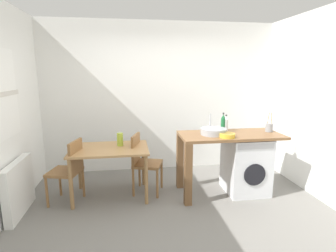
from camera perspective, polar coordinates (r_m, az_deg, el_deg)
The scene contains 17 objects.
ground_plane at distance 3.69m, azimuth 1.94°, elevation -18.00°, with size 5.46×5.46×0.00m, color slate.
wall_back at distance 4.96m, azimuth -1.65°, elevation 6.12°, with size 4.60×0.10×2.70m, color white.
wall_counter_side at distance 4.21m, azimuth 32.31°, elevation 3.37°, with size 0.10×3.80×2.70m, color white.
radiator at distance 4.01m, azimuth -29.28°, elevation -11.46°, with size 0.10×0.80×0.70m, color white.
dining_table at distance 3.97m, azimuth -12.33°, elevation -5.94°, with size 1.10×0.76×0.74m.
chair_person_seat at distance 3.98m, azimuth -20.33°, elevation -8.43°, with size 0.49×0.49×0.90m.
chair_opposite at distance 4.08m, azimuth -5.40°, elevation -7.26°, with size 0.50×0.50×0.90m.
kitchen_counter at distance 4.00m, azimuth 10.32°, elevation -3.98°, with size 1.50×0.68×0.92m.
washing_machine at distance 4.27m, azimuth 16.26°, elevation -7.92°, with size 0.60×0.61×0.86m.
sink_basin at distance 3.93m, azimuth 9.72°, elevation -1.16°, with size 0.38×0.38×0.09m, color #9EA0A5.
tap at distance 4.08m, azimuth 8.98°, elevation 0.69°, with size 0.02×0.02×0.28m, color #B2B2B7.
bottle_tall_green at distance 4.08m, azimuth 11.68°, elevation 0.52°, with size 0.07×0.07×0.30m.
bottle_squat_brown at distance 4.23m, azimuth 12.27°, elevation 0.55°, with size 0.07×0.07×0.25m.
mixing_bowl at distance 3.80m, azimuth 12.56°, elevation -1.91°, with size 0.22×0.22×0.06m.
utensil_crock at distance 4.33m, azimuth 20.81°, elevation -0.25°, with size 0.11×0.11×0.30m.
vase at distance 4.01m, azimuth -10.22°, elevation -2.83°, with size 0.09×0.09×0.19m, color #A8C63D.
scissors at distance 3.92m, azimuth 13.11°, elevation -1.94°, with size 0.15×0.06×0.01m.
Camera 1 is at (-0.60, -3.15, 1.82)m, focal length 28.51 mm.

